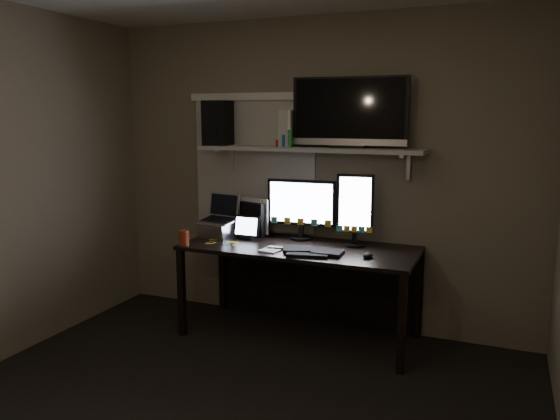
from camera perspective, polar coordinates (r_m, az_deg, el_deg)
The scene contains 18 objects.
back_wall at distance 4.47m, azimuth 3.75°, elevation 3.75°, with size 3.60×3.60×0.00m, color #746753.
window_blinds at distance 4.66m, azimuth -2.74°, elevation 4.62°, with size 1.10×0.02×1.10m, color beige.
desk at distance 4.37m, azimuth 2.57°, elevation -5.70°, with size 1.80×0.75×0.73m.
wall_shelf at distance 4.29m, azimuth 3.02°, elevation 6.37°, with size 1.80×0.35×0.03m, color #B1B2AD.
monitor_landscape at distance 4.40m, azimuth 2.25°, elevation 0.11°, with size 0.57×0.06×0.50m, color black.
monitor_portrait at distance 4.20m, azimuth 7.84°, elevation 0.01°, with size 0.28×0.05×0.57m, color black.
keyboard at distance 4.01m, azimuth 3.43°, elevation -4.32°, with size 0.46×0.18×0.03m, color black.
mouse at distance 3.92m, azimuth 9.16°, elevation -4.69°, with size 0.06×0.10×0.04m, color black.
notepad at distance 4.09m, azimuth -0.83°, elevation -4.15°, with size 0.14×0.19×0.01m, color white.
tablet at distance 4.43m, azimuth -3.45°, elevation -1.84°, with size 0.22×0.09×0.20m, color black.
file_sorter at distance 4.57m, azimuth -2.67°, elevation -0.78°, with size 0.24×0.11×0.30m, color black.
laptop at distance 4.53m, azimuth -6.49°, elevation -0.65°, with size 0.31×0.25×0.35m, color #B1B1B5.
cup at distance 4.30m, azimuth -10.01°, elevation -2.86°, with size 0.08×0.08×0.12m, color maroon.
sticky_notes at distance 4.36m, azimuth -5.85°, elevation -3.34°, with size 0.27×0.20×0.00m, color gold, non-canonical shape.
tv at distance 4.23m, azimuth 7.29°, elevation 10.07°, with size 0.89×0.16×0.53m, color black.
game_console at distance 4.38m, azimuth 0.91°, elevation 8.52°, with size 0.07×0.24×0.28m, color silver.
speaker at distance 4.61m, azimuth -6.50°, elevation 9.02°, with size 0.20×0.24×0.36m, color black.
bottles at distance 4.27m, azimuth 0.40°, elevation 7.46°, with size 0.21×0.05×0.13m, color #A50F0C, non-canonical shape.
Camera 1 is at (1.43, -2.41, 1.73)m, focal length 35.00 mm.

